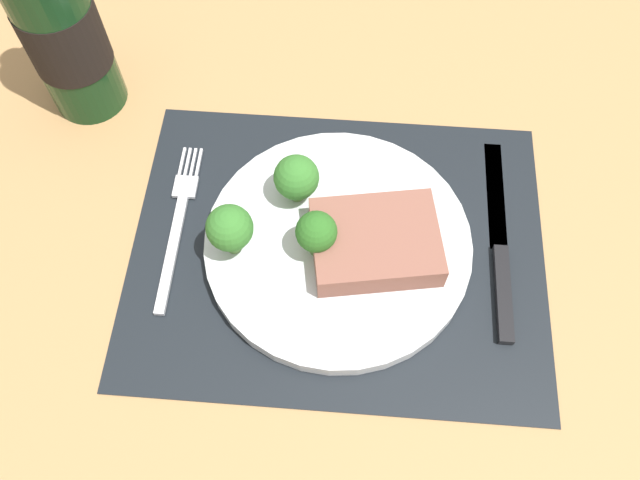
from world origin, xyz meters
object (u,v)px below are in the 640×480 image
Objects in this scene: fork at (178,223)px; wine_bottle at (58,23)px; plate at (338,244)px; steak at (375,242)px; knife at (500,252)px.

wine_bottle reaches higher than fork.
steak reaches higher than plate.
steak is at bearing -8.71° from fork.
knife is at bearing 1.90° from plate.
fork is 0.83× the size of knife.
fork is 0.66× the size of wine_bottle.
plate is at bearing 167.77° from steak.
wine_bottle reaches higher than steak.
plate is 4.30cm from steak.
wine_bottle is (-32.71, 18.14, 7.63)cm from steak.
wine_bottle reaches higher than knife.
plate reaches higher than fork.
fork is 32.33cm from knife.
wine_bottle is (-29.16, 17.37, 9.92)cm from plate.
wine_bottle is (-12.87, 15.95, 10.47)cm from fork.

